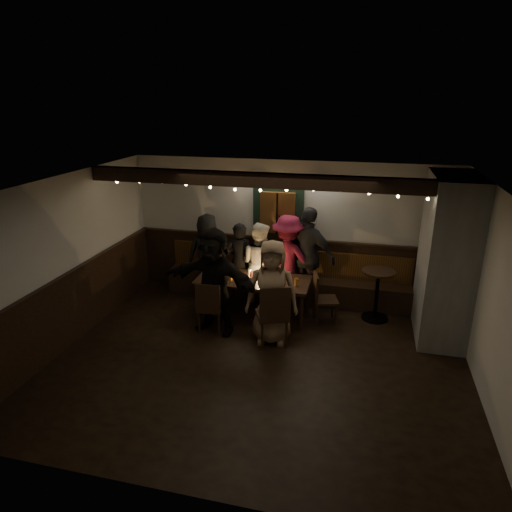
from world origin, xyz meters
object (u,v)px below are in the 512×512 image
(person_b, at_px, (240,262))
(person_f, at_px, (214,281))
(person_e, at_px, (308,256))
(chair_near_right, at_px, (274,312))
(person_c, at_px, (259,263))
(high_top, at_px, (377,289))
(dining_table, at_px, (253,282))
(person_d, at_px, (288,259))
(person_g, at_px, (272,292))
(chair_near_left, at_px, (210,305))
(person_a, at_px, (208,256))
(chair_end, at_px, (321,295))

(person_b, xyz_separation_m, person_f, (-0.06, -1.29, 0.13))
(person_e, bearing_deg, chair_near_right, 104.38)
(person_c, bearing_deg, high_top, -167.39)
(chair_near_right, xyz_separation_m, person_e, (0.29, 1.71, 0.33))
(dining_table, height_order, person_d, person_d)
(dining_table, xyz_separation_m, chair_near_right, (0.55, -0.93, -0.05))
(chair_near_right, distance_m, person_g, 0.31)
(person_c, height_order, person_d, person_d)
(person_c, distance_m, person_g, 1.49)
(chair_near_right, relative_size, person_e, 0.57)
(person_g, bearing_deg, person_d, 82.87)
(person_d, bearing_deg, dining_table, 66.45)
(chair_near_left, height_order, person_b, person_b)
(person_g, bearing_deg, chair_near_left, 172.06)
(person_f, bearing_deg, person_a, 127.77)
(person_b, bearing_deg, person_e, -176.31)
(person_e, xyz_separation_m, person_f, (-1.33, -1.43, -0.04))
(dining_table, height_order, chair_end, chair_end)
(dining_table, bearing_deg, person_c, 93.98)
(dining_table, xyz_separation_m, chair_end, (1.17, 0.05, -0.14))
(chair_near_left, distance_m, person_g, 1.08)
(dining_table, distance_m, chair_end, 1.18)
(chair_near_left, relative_size, person_f, 0.51)
(high_top, bearing_deg, person_c, 173.67)
(dining_table, relative_size, person_e, 1.06)
(chair_near_right, bearing_deg, chair_end, 57.90)
(chair_end, xyz_separation_m, person_e, (-0.32, 0.73, 0.42))
(person_b, bearing_deg, dining_table, 120.97)
(person_c, bearing_deg, person_d, -147.51)
(person_g, bearing_deg, chair_near_right, -76.86)
(chair_end, relative_size, person_f, 0.50)
(chair_near_left, bearing_deg, high_top, 23.72)
(chair_end, xyz_separation_m, person_b, (-1.59, 0.59, 0.26))
(person_a, distance_m, person_c, 1.00)
(person_a, bearing_deg, high_top, 151.68)
(chair_near_left, relative_size, person_b, 0.60)
(chair_end, bearing_deg, dining_table, -177.55)
(person_a, bearing_deg, chair_near_left, 86.19)
(chair_near_left, bearing_deg, person_b, 85.48)
(dining_table, height_order, person_a, person_a)
(person_c, relative_size, person_f, 0.87)
(dining_table, xyz_separation_m, person_b, (-0.42, 0.64, 0.11))
(high_top, xyz_separation_m, person_a, (-3.14, 0.25, 0.24))
(person_b, distance_m, person_e, 1.29)
(dining_table, distance_m, person_g, 0.93)
(person_a, height_order, person_b, person_a)
(person_d, xyz_separation_m, person_f, (-0.95, -1.40, 0.04))
(person_c, relative_size, person_e, 0.84)
(person_c, xyz_separation_m, person_d, (0.52, 0.12, 0.07))
(high_top, relative_size, person_a, 0.56)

